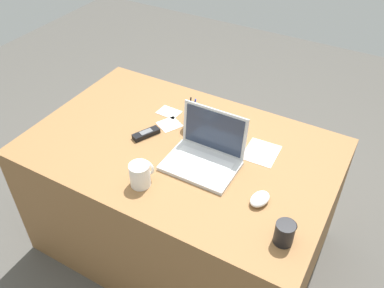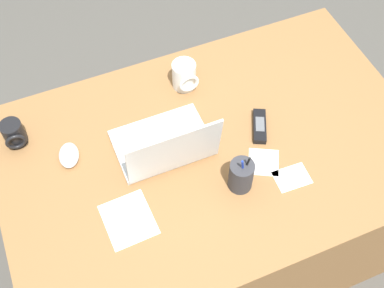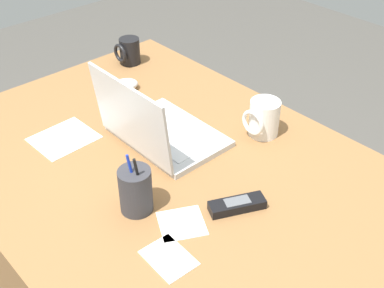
# 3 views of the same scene
# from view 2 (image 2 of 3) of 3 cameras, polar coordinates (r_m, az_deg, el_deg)

# --- Properties ---
(ground_plane) EXTENTS (6.00, 6.00, 0.00)m
(ground_plane) POSITION_cam_2_polar(r_m,az_deg,el_deg) (2.37, 1.76, -10.24)
(ground_plane) COLOR #4C4944
(desk) EXTENTS (1.47, 0.95, 0.73)m
(desk) POSITION_cam_2_polar(r_m,az_deg,el_deg) (2.04, 2.02, -6.12)
(desk) COLOR olive
(desk) RESTS_ON ground
(laptop) EXTENTS (0.33, 0.26, 0.23)m
(laptop) POSITION_cam_2_polar(r_m,az_deg,el_deg) (1.68, -3.02, -0.16)
(laptop) COLOR silver
(laptop) RESTS_ON desk
(computer_mouse) EXTENTS (0.09, 0.11, 0.04)m
(computer_mouse) POSITION_cam_2_polar(r_m,az_deg,el_deg) (1.74, -13.95, -1.26)
(computer_mouse) COLOR white
(computer_mouse) RESTS_ON desk
(coffee_mug_white) EXTENTS (0.09, 0.10, 0.11)m
(coffee_mug_white) POSITION_cam_2_polar(r_m,az_deg,el_deg) (1.85, -0.88, 7.84)
(coffee_mug_white) COLOR white
(coffee_mug_white) RESTS_ON desk
(coffee_mug_tall) EXTENTS (0.07, 0.09, 0.10)m
(coffee_mug_tall) POSITION_cam_2_polar(r_m,az_deg,el_deg) (1.81, -19.76, 1.10)
(coffee_mug_tall) COLOR black
(coffee_mug_tall) RESTS_ON desk
(cordless_phone) EXTENTS (0.10, 0.14, 0.03)m
(cordless_phone) POSITION_cam_2_polar(r_m,az_deg,el_deg) (1.78, 7.77, 2.04)
(cordless_phone) COLOR black
(cordless_phone) RESTS_ON desk
(pen_holder) EXTENTS (0.08, 0.08, 0.17)m
(pen_holder) POSITION_cam_2_polar(r_m,az_deg,el_deg) (1.61, 5.66, -3.60)
(pen_holder) COLOR #333338
(pen_holder) RESTS_ON desk
(paper_note_near_laptop) EXTENTS (0.12, 0.09, 0.00)m
(paper_note_near_laptop) POSITION_cam_2_polar(r_m,az_deg,el_deg) (1.69, 11.40, -3.80)
(paper_note_near_laptop) COLOR white
(paper_note_near_laptop) RESTS_ON desk
(paper_note_left) EXTENTS (0.16, 0.18, 0.00)m
(paper_note_left) POSITION_cam_2_polar(r_m,az_deg,el_deg) (1.60, -7.30, -8.60)
(paper_note_left) COLOR white
(paper_note_left) RESTS_ON desk
(paper_note_right) EXTENTS (0.14, 0.14, 0.00)m
(paper_note_right) POSITION_cam_2_polar(r_m,az_deg,el_deg) (1.71, 8.22, -2.08)
(paper_note_right) COLOR white
(paper_note_right) RESTS_ON desk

